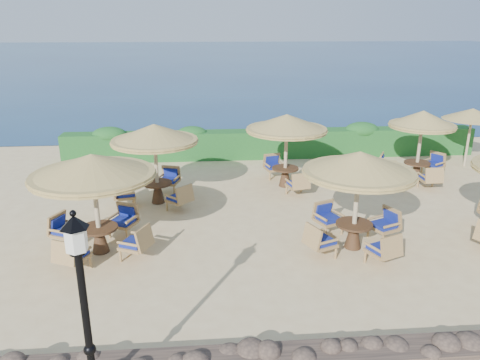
% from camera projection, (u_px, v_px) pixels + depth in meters
% --- Properties ---
extents(ground, '(120.00, 120.00, 0.00)m').
position_uv_depth(ground, '(308.00, 223.00, 13.96)').
color(ground, beige).
rests_on(ground, ground).
extents(sea, '(160.00, 160.00, 0.00)m').
position_uv_depth(sea, '(217.00, 56.00, 80.00)').
color(sea, '#0C274F').
rests_on(sea, ground).
extents(hedge, '(18.00, 0.90, 1.20)m').
position_uv_depth(hedge, '(272.00, 144.00, 20.56)').
color(hedge, '#184C1E').
rests_on(hedge, ground).
extents(stone_wall, '(15.00, 0.65, 0.44)m').
position_uv_depth(stone_wall, '(388.00, 358.00, 8.05)').
color(stone_wall, brown).
rests_on(stone_wall, ground).
extents(lamp_post, '(0.44, 0.44, 3.31)m').
position_uv_depth(lamp_post, '(87.00, 329.00, 6.67)').
color(lamp_post, black).
rests_on(lamp_post, ground).
extents(extra_parasol, '(2.30, 2.30, 2.41)m').
position_uv_depth(extra_parasol, '(472.00, 114.00, 18.79)').
color(extra_parasol, tan).
rests_on(extra_parasol, ground).
extents(cafe_set_0, '(3.12, 3.12, 2.65)m').
position_uv_depth(cafe_set_0, '(94.00, 183.00, 11.61)').
color(cafe_set_0, tan).
rests_on(cafe_set_0, ground).
extents(cafe_set_1, '(2.87, 2.87, 2.65)m').
position_uv_depth(cafe_set_1, '(358.00, 182.00, 11.85)').
color(cafe_set_1, tan).
rests_on(cafe_set_1, ground).
extents(cafe_set_3, '(2.84, 2.84, 2.65)m').
position_uv_depth(cafe_set_3, '(155.00, 147.00, 14.92)').
color(cafe_set_3, tan).
rests_on(cafe_set_3, ground).
extents(cafe_set_4, '(2.88, 2.89, 2.65)m').
position_uv_depth(cafe_set_4, '(286.00, 132.00, 16.43)').
color(cafe_set_4, tan).
rests_on(cafe_set_4, ground).
extents(cafe_set_5, '(2.77, 2.60, 2.65)m').
position_uv_depth(cafe_set_5, '(421.00, 134.00, 17.16)').
color(cafe_set_5, tan).
rests_on(cafe_set_5, ground).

